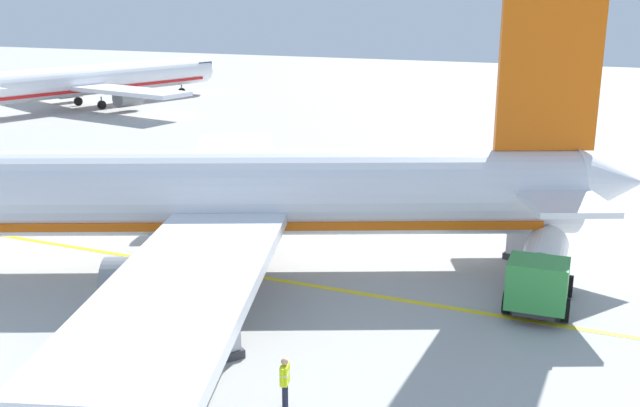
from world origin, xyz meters
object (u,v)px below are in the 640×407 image
object	(u,v)px
airliner_mid_apron	(94,80)
service_truck_baggage	(541,270)
airliner_foreground	(185,195)
cargo_container_mid	(213,330)
crew_marshaller	(151,369)
cargo_container_near	(527,238)
crew_loader_left	(285,379)

from	to	relation	value
airliner_mid_apron	service_truck_baggage	distance (m)	65.24
airliner_foreground	cargo_container_mid	bearing A→B (deg)	-141.39
airliner_foreground	crew_marshaller	bearing A→B (deg)	-152.50
airliner_foreground	service_truck_baggage	size ratio (longest dim) A/B	6.68
service_truck_baggage	cargo_container_mid	xyz separation A→B (m)	(-9.05, 9.75, -0.49)
cargo_container_near	crew_marshaller	bearing A→B (deg)	153.10
airliner_foreground	cargo_container_near	xyz separation A→B (m)	(7.24, -14.09, -2.41)
airliner_mid_apron	service_truck_baggage	bearing A→B (deg)	-125.31
airliner_foreground	crew_loader_left	world-z (taller)	airliner_foreground
service_truck_baggage	cargo_container_mid	world-z (taller)	service_truck_baggage
cargo_container_near	airliner_foreground	bearing A→B (deg)	117.22
service_truck_baggage	cargo_container_mid	size ratio (longest dim) A/B	2.57
crew_marshaller	crew_loader_left	xyz separation A→B (m)	(0.99, -4.05, 0.02)
service_truck_baggage	crew_marshaller	xyz separation A→B (m)	(-12.22, 10.04, -0.44)
cargo_container_near	cargo_container_mid	bearing A→B (deg)	149.03
airliner_mid_apron	cargo_container_mid	bearing A→B (deg)	-137.08
airliner_foreground	crew_loader_left	xyz separation A→B (m)	(-9.14, -9.32, -2.41)
cargo_container_mid	crew_marshaller	distance (m)	3.18
service_truck_baggage	crew_loader_left	distance (m)	12.74
crew_loader_left	airliner_foreground	bearing A→B (deg)	45.56
cargo_container_mid	crew_marshaller	bearing A→B (deg)	174.79
cargo_container_mid	crew_marshaller	world-z (taller)	cargo_container_mid
airliner_foreground	cargo_container_mid	world-z (taller)	airliner_foreground
cargo_container_mid	crew_loader_left	bearing A→B (deg)	-120.09
airliner_foreground	cargo_container_mid	xyz separation A→B (m)	(-6.96, -5.56, -2.49)
service_truck_baggage	crew_loader_left	world-z (taller)	service_truck_baggage
airliner_foreground	service_truck_baggage	distance (m)	15.58
crew_marshaller	airliner_mid_apron	bearing A→B (deg)	40.86
crew_loader_left	cargo_container_mid	bearing A→B (deg)	59.91
cargo_container_mid	crew_marshaller	size ratio (longest dim) A/B	1.41
airliner_mid_apron	crew_loader_left	size ratio (longest dim) A/B	21.63
airliner_mid_apron	crew_marshaller	size ratio (longest dim) A/B	22.10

